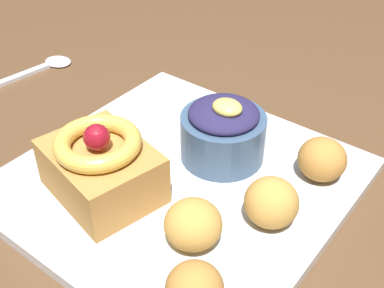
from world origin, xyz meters
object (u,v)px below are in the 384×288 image
at_px(spoon, 41,68).
at_px(fritter_extra, 271,202).
at_px(fritter_front, 193,224).
at_px(front_plate, 180,181).
at_px(cake_slice, 101,165).
at_px(berry_ramekin, 223,131).
at_px(fritter_middle, 322,159).

bearing_deg(spoon, fritter_extra, -92.01).
height_order(fritter_front, spoon, fritter_front).
bearing_deg(front_plate, cake_slice, -125.53).
height_order(berry_ramekin, fritter_extra, berry_ramekin).
bearing_deg(spoon, fritter_front, -101.82).
distance_m(front_plate, fritter_front, 0.09).
height_order(cake_slice, berry_ramekin, cake_slice).
bearing_deg(fritter_extra, fritter_middle, 84.62).
distance_m(cake_slice, fritter_middle, 0.21).
relative_size(berry_ramekin, fritter_middle, 1.82).
relative_size(front_plate, fritter_front, 6.22).
bearing_deg(fritter_front, fritter_extra, 57.35).
bearing_deg(front_plate, fritter_middle, 37.99).
bearing_deg(front_plate, berry_ramekin, 75.00).
relative_size(cake_slice, fritter_extra, 2.48).
xyz_separation_m(fritter_middle, spoon, (-0.41, -0.01, -0.03)).
distance_m(cake_slice, fritter_front, 0.10).
relative_size(fritter_front, spoon, 0.38).
distance_m(front_plate, cake_slice, 0.08).
distance_m(berry_ramekin, fritter_front, 0.12).
height_order(cake_slice, spoon, cake_slice).
height_order(fritter_middle, spoon, fritter_middle).
bearing_deg(fritter_middle, fritter_front, -107.98).
bearing_deg(fritter_extra, berry_ramekin, 149.46).
bearing_deg(berry_ramekin, fritter_extra, -30.54).
bearing_deg(cake_slice, fritter_middle, 43.74).
bearing_deg(fritter_extra, fritter_front, -122.65).
bearing_deg(berry_ramekin, fritter_front, -66.78).
xyz_separation_m(cake_slice, fritter_middle, (0.15, 0.14, -0.01)).
bearing_deg(berry_ramekin, spoon, 176.82).
xyz_separation_m(berry_ramekin, fritter_middle, (0.09, 0.03, -0.01)).
relative_size(cake_slice, fritter_front, 2.43).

